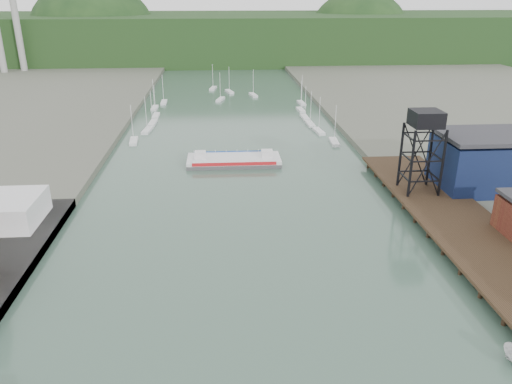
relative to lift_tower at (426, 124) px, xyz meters
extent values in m
cube|color=black|center=(2.00, -13.00, -13.75)|extent=(14.00, 70.00, 0.50)
cylinder|color=black|center=(-4.00, -13.00, -14.85)|extent=(0.60, 0.60, 2.20)
cylinder|color=black|center=(8.00, -13.00, -14.85)|extent=(0.60, 0.60, 2.20)
cylinder|color=black|center=(-3.00, -3.00, -7.00)|extent=(0.50, 0.50, 13.00)
cylinder|color=black|center=(3.00, -3.00, -7.00)|extent=(0.50, 0.50, 13.00)
cylinder|color=black|center=(-3.00, 3.00, -7.00)|extent=(0.50, 0.50, 13.00)
cylinder|color=black|center=(3.00, 3.00, -7.00)|extent=(0.50, 0.50, 13.00)
cube|color=black|center=(0.00, 0.00, 1.00)|extent=(5.50, 5.50, 3.00)
cube|color=#0B1133|center=(15.00, 2.00, -9.05)|extent=(20.00, 14.00, 10.00)
cube|color=#2D2D33|center=(15.00, 2.00, -3.15)|extent=(20.50, 14.50, 0.80)
cube|color=silver|center=(-62.54, 45.89, -15.30)|extent=(2.67, 7.65, 0.90)
cube|color=silver|center=(-60.28, 57.30, -15.30)|extent=(2.81, 7.67, 0.90)
cube|color=silver|center=(-59.71, 66.17, -15.30)|extent=(2.35, 7.59, 0.90)
cube|color=silver|center=(-59.81, 76.09, -15.30)|extent=(2.01, 7.50, 0.90)
cube|color=silver|center=(-61.64, 88.33, -15.30)|extent=(2.00, 7.50, 0.90)
cube|color=silver|center=(-59.32, 98.17, -15.30)|extent=(2.16, 7.54, 0.90)
cube|color=silver|center=(-7.44, 41.03, -15.30)|extent=(2.53, 7.62, 0.90)
cube|color=silver|center=(-9.54, 52.51, -15.30)|extent=(2.76, 7.67, 0.90)
cube|color=silver|center=(-10.54, 61.29, -15.30)|extent=(2.22, 7.56, 0.90)
cube|color=silver|center=(-10.73, 70.28, -15.30)|extent=(2.18, 7.54, 0.90)
cube|color=silver|center=(-10.33, 81.38, -15.30)|extent=(2.46, 7.61, 0.90)
cube|color=silver|center=(-8.22, 92.99, -15.30)|extent=(2.48, 7.61, 0.90)
cube|color=silver|center=(-38.16, 102.00, -15.30)|extent=(3.78, 7.76, 0.90)
cube|color=silver|center=(-24.96, 110.00, -15.30)|extent=(3.31, 7.74, 0.90)
cube|color=silver|center=(-34.34, 118.00, -15.30)|extent=(3.76, 7.76, 0.90)
cube|color=silver|center=(-41.11, 126.00, -15.30)|extent=(3.40, 7.74, 0.90)
cylinder|color=#999894|center=(-137.00, 177.00, 14.35)|extent=(3.20, 3.20, 60.00)
cube|color=black|center=(-35.00, 242.00, -3.65)|extent=(500.00, 120.00, 28.00)
sphere|color=black|center=(-115.00, 242.00, -7.65)|extent=(80.00, 80.00, 80.00)
sphere|color=black|center=(55.00, 252.00, -9.65)|extent=(70.00, 70.00, 70.00)
cube|color=#48484A|center=(-35.51, 25.50, -15.20)|extent=(22.42, 9.09, 0.89)
cube|color=silver|center=(-35.51, 25.50, -14.40)|extent=(22.42, 9.09, 0.72)
cube|color=red|center=(-35.54, 20.98, -14.22)|extent=(19.68, 0.26, 0.81)
cube|color=#164198|center=(-35.48, 30.02, -14.22)|extent=(19.68, 0.26, 0.81)
cube|color=silver|center=(-43.57, 25.55, -13.32)|extent=(2.70, 2.70, 1.79)
cube|color=silver|center=(-27.46, 25.45, -13.32)|extent=(2.70, 2.70, 1.79)
camera|label=1|loc=(-38.68, -89.19, 23.01)|focal=35.00mm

